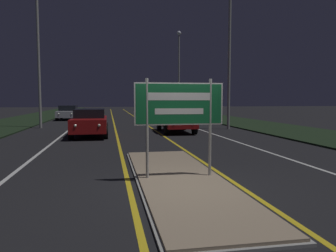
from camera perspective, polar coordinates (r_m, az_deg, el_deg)
ground_plane at (r=7.51m, az=2.99°, el=-10.61°), size 160.00×160.00×0.00m
median_island at (r=8.11m, az=1.93°, el=-9.15°), size 2.10×7.76×0.10m
verge_left at (r=28.22m, az=-26.40°, el=0.24°), size 5.00×100.00×0.08m
verge_right at (r=29.33m, az=12.09°, el=0.77°), size 5.00×100.00×0.08m
centre_line_yellow_left at (r=32.11m, az=-9.54°, el=1.08°), size 0.12×70.00×0.01m
centre_line_yellow_right at (r=32.24m, az=-5.13°, el=1.14°), size 0.12×70.00×0.01m
lane_line_white_left at (r=32.21m, az=-14.81°, el=1.00°), size 0.12×70.00×0.01m
lane_line_white_right at (r=32.64m, az=0.05°, el=1.20°), size 0.12×70.00×0.01m
edge_line_white_left at (r=32.58m, az=-20.08°, el=0.91°), size 0.10×70.00×0.01m
edge_line_white_right at (r=33.31m, az=5.14°, el=1.25°), size 0.10×70.00×0.01m
highway_sign at (r=7.87m, az=1.97°, el=3.17°), size 2.16×0.07×2.37m
streetlight_left_near at (r=24.56m, az=-21.74°, el=15.06°), size 0.61×0.61×9.49m
streetlight_right_near at (r=22.58m, az=10.69°, el=16.52°), size 0.62×0.62×9.54m
streetlight_right_far at (r=37.85m, az=1.91°, el=10.55°), size 0.47×0.47×9.67m
car_receding_0 at (r=19.68m, az=1.40°, el=1.15°), size 1.85×4.37×1.45m
car_receding_1 at (r=26.95m, az=-1.61°, el=2.01°), size 2.02×4.07×1.39m
car_approaching_0 at (r=18.07m, az=-13.45°, el=0.71°), size 1.91×4.41×1.46m
car_approaching_1 at (r=33.37m, az=-16.99°, el=2.31°), size 1.92×4.58×1.39m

